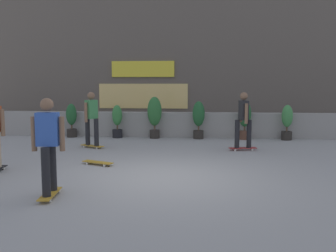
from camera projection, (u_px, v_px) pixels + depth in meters
The scene contains 13 objects.
ground_plane at pixel (162, 177), 7.79m from camera, with size 48.00×48.00×0.00m, color #9E9B96.
planter_wall at pixel (179, 125), 13.67m from camera, with size 18.00×0.40×0.90m, color gray.
building_backdrop at pixel (184, 56), 17.32m from camera, with size 20.00×2.08×6.50m.
potted_plant_0 at pixel (71, 119), 13.55m from camera, with size 0.38×0.38×1.23m.
potted_plant_1 at pixel (117, 121), 13.41m from camera, with size 0.36×0.36×1.18m.
potted_plant_2 at pixel (155, 114), 13.26m from camera, with size 0.51×0.51×1.49m.
potted_plant_3 at pixel (199, 118), 13.13m from camera, with size 0.43×0.43×1.33m.
potted_plant_4 at pixel (245, 118), 12.99m from camera, with size 0.44×0.44×1.35m.
potted_plant_5 at pixel (287, 121), 12.87m from camera, with size 0.38×0.38×1.22m.
skater_by_wall_left at pixel (48, 143), 6.24m from camera, with size 0.56×0.82×1.70m.
skater_mid_plaza at pixel (92, 117), 11.22m from camera, with size 0.80×0.54×1.70m.
skater_foreground at pixel (243, 118), 10.80m from camera, with size 0.82×0.55×1.70m.
skateboard_near_camera at pixel (98, 162), 8.92m from camera, with size 0.81×0.50×0.08m.
Camera 1 is at (0.82, -7.58, 1.92)m, focal length 39.81 mm.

